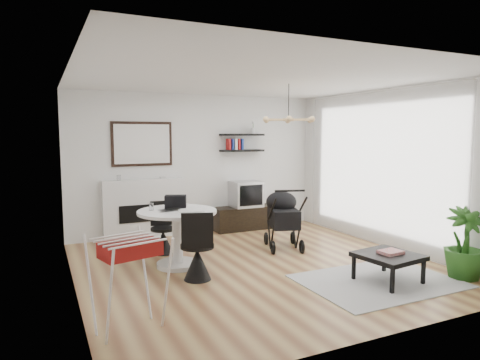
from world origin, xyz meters
name	(u,v)px	position (x,y,z in m)	size (l,w,h in m)	color
floor	(257,265)	(0.00, 0.00, 0.00)	(5.00, 5.00, 0.00)	brown
ceiling	(258,79)	(0.00, 0.00, 2.70)	(5.00, 5.00, 0.00)	white
wall_back	(198,164)	(0.00, 2.50, 1.35)	(5.00, 5.00, 0.00)	white
wall_left	(71,182)	(-2.50, 0.00, 1.35)	(5.00, 5.00, 0.00)	white
wall_right	(388,169)	(2.50, 0.00, 1.35)	(5.00, 5.00, 0.00)	white
sheer_curtain	(375,168)	(2.40, 0.20, 1.35)	(0.04, 3.60, 2.60)	white
fireplace	(144,201)	(-1.10, 2.42, 0.69)	(1.50, 0.17, 2.16)	white
shelf_lower	(242,151)	(0.89, 2.37, 1.60)	(0.90, 0.25, 0.04)	black
shelf_upper	(242,135)	(0.89, 2.37, 1.92)	(0.90, 0.25, 0.04)	black
pendant_lamp	(288,120)	(0.70, 0.30, 2.15)	(0.90, 0.90, 0.10)	tan
tv_console	(244,218)	(0.89, 2.27, 0.24)	(1.25, 0.44, 0.47)	black
crt_tv	(246,194)	(0.92, 2.27, 0.73)	(0.59, 0.52, 0.52)	#B5B5B7
dining_table	(177,230)	(-1.07, 0.45, 0.55)	(1.14, 1.14, 0.83)	white
laptop	(172,210)	(-1.16, 0.41, 0.85)	(0.33, 0.21, 0.03)	black
black_bag	(176,202)	(-1.02, 0.66, 0.93)	(0.31, 0.19, 0.19)	black
newspaper	(191,210)	(-0.90, 0.34, 0.84)	(0.36, 0.30, 0.01)	silver
drinking_glass	(151,207)	(-1.40, 0.61, 0.89)	(0.06, 0.06, 0.11)	white
chair_far	(163,237)	(-1.07, 1.23, 0.26)	(0.41, 0.42, 0.84)	black
chair_near	(197,258)	(-1.00, -0.23, 0.30)	(0.49, 0.50, 0.94)	black
drying_rack	(129,282)	(-2.10, -1.34, 0.49)	(0.75, 0.72, 0.94)	white
stroller	(283,221)	(0.87, 0.72, 0.46)	(0.77, 0.97, 1.07)	black
rug	(378,281)	(1.12, -1.30, 0.01)	(1.99, 1.43, 0.01)	#A8A8A8
coffee_table	(388,257)	(1.21, -1.37, 0.34)	(0.80, 0.80, 0.37)	black
magazines	(391,252)	(1.24, -1.37, 0.40)	(0.28, 0.22, 0.04)	red
potted_plant	(465,243)	(2.25, -1.67, 0.48)	(0.53, 0.53, 0.96)	#255A19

